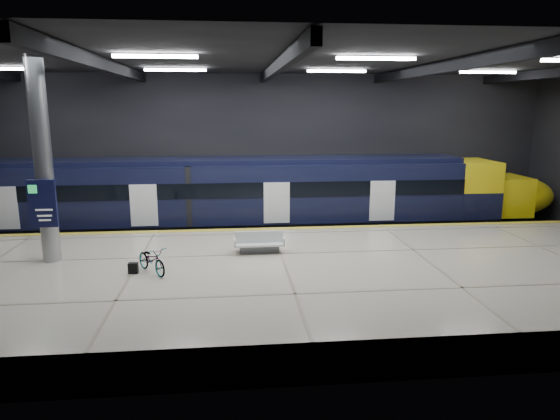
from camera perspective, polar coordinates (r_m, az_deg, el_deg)
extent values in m
plane|color=black|center=(19.53, -0.23, -7.25)|extent=(30.00, 30.00, 0.00)
cube|color=black|center=(26.54, -1.93, 6.67)|extent=(30.00, 0.10, 8.00)
cube|color=black|center=(10.79, 3.91, -0.94)|extent=(30.00, 0.10, 8.00)
cube|color=black|center=(18.53, -0.25, 16.84)|extent=(30.00, 16.00, 0.10)
cube|color=black|center=(18.89, -19.38, 15.34)|extent=(0.25, 16.00, 0.40)
cube|color=black|center=(18.51, -0.25, 16.07)|extent=(0.25, 16.00, 0.40)
cube|color=black|center=(20.00, 17.77, 15.21)|extent=(0.25, 16.00, 0.40)
cube|color=white|center=(16.58, -14.03, 16.68)|extent=(2.60, 0.18, 0.10)
cube|color=white|center=(17.12, 10.93, 16.64)|extent=(2.60, 0.18, 0.10)
cube|color=white|center=(24.23, -29.06, 13.93)|extent=(2.60, 0.18, 0.10)
cube|color=white|center=(22.53, -11.86, 15.40)|extent=(2.60, 0.18, 0.10)
cube|color=white|center=(22.93, 6.50, 15.50)|extent=(2.60, 0.18, 0.10)
cube|color=white|center=(25.33, 22.68, 14.33)|extent=(2.60, 0.18, 0.10)
cube|color=#B4A998|center=(17.00, 0.60, -8.23)|extent=(30.00, 11.00, 1.10)
cube|color=gold|center=(21.84, -0.93, -2.15)|extent=(30.00, 0.40, 0.01)
cube|color=gray|center=(24.06, -1.34, -3.37)|extent=(30.00, 0.08, 0.16)
cube|color=gray|center=(25.45, -1.60, -2.52)|extent=(30.00, 0.08, 0.16)
cube|color=black|center=(24.58, -7.67, -2.01)|extent=(24.00, 2.58, 0.80)
cube|color=black|center=(24.23, -7.79, 2.07)|extent=(24.00, 2.80, 2.75)
cube|color=black|center=(24.02, -7.89, 5.59)|extent=(24.00, 2.30, 0.24)
cube|color=black|center=(22.79, -7.92, 2.16)|extent=(24.00, 0.04, 0.70)
cube|color=white|center=(22.98, -0.38, 0.83)|extent=(1.20, 0.05, 1.90)
cube|color=yellow|center=(27.08, 20.90, 2.43)|extent=(2.00, 2.80, 2.75)
ellipsoid|color=yellow|center=(28.42, 25.52, 1.48)|extent=(3.60, 2.52, 1.90)
cube|color=black|center=(27.19, 21.49, 2.79)|extent=(1.60, 2.38, 0.80)
cube|color=#595B60|center=(18.35, -2.40, -4.47)|extent=(1.43, 0.46, 0.27)
cube|color=silver|center=(18.30, -2.41, -3.86)|extent=(1.79, 0.78, 0.07)
cube|color=silver|center=(18.23, -2.41, -3.10)|extent=(1.78, 0.09, 0.44)
cube|color=silver|center=(18.23, -5.21, -3.61)|extent=(0.06, 0.76, 0.27)
cube|color=silver|center=(18.35, 0.37, -3.45)|extent=(0.06, 0.76, 0.27)
imported|color=#99999E|center=(16.60, -14.44, -5.52)|extent=(1.45, 1.69, 0.88)
cube|color=black|center=(16.78, -16.43, -6.39)|extent=(0.32, 0.21, 0.35)
cylinder|color=#9EA0A5|center=(18.53, -25.45, 5.02)|extent=(0.60, 0.60, 6.90)
cube|color=black|center=(18.32, -25.51, 0.67)|extent=(0.90, 0.12, 1.60)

